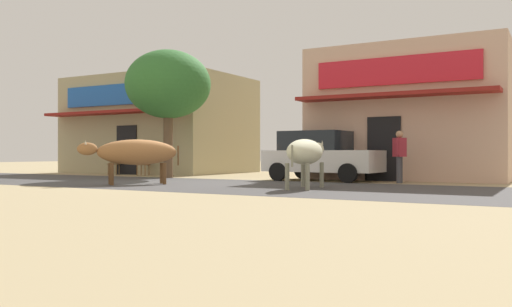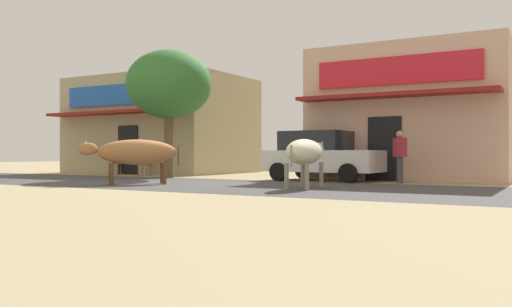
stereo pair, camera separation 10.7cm
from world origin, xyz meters
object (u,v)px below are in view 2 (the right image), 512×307
at_px(cow_far_dark, 305,152).
at_px(parked_hatchback_car, 322,155).
at_px(cafe_chair_by_doorway, 116,162).
at_px(cafe_chair_near_tree, 145,163).
at_px(cow_near_brown, 135,153).
at_px(pedestrian_by_shop, 400,153).
at_px(roadside_tree, 169,85).

bearing_deg(cow_far_dark, parked_hatchback_car, 107.22).
bearing_deg(parked_hatchback_car, cafe_chair_by_doorway, 177.66).
bearing_deg(cafe_chair_by_doorway, cafe_chair_near_tree, -3.02).
xyz_separation_m(parked_hatchback_car, cow_far_dark, (1.23, -3.97, 0.08)).
distance_m(parked_hatchback_car, cafe_chair_near_tree, 7.94).
distance_m(cow_near_brown, pedestrian_by_shop, 7.87).
bearing_deg(cafe_chair_near_tree, parked_hatchback_car, -2.19).
bearing_deg(cow_near_brown, pedestrian_by_shop, 34.07).
bearing_deg(cow_far_dark, cafe_chair_near_tree, 154.96).
distance_m(parked_hatchback_car, cow_near_brown, 6.09).
bearing_deg(roadside_tree, cafe_chair_by_doorway, 161.53).
xyz_separation_m(roadside_tree, pedestrian_by_shop, (8.35, 0.62, -2.50)).
bearing_deg(cow_far_dark, cow_near_brown, -171.63).
bearing_deg(cow_near_brown, cafe_chair_by_doorway, 138.62).
distance_m(roadside_tree, cafe_chair_near_tree, 3.88).
relative_size(pedestrian_by_shop, cafe_chair_near_tree, 1.72).
bearing_deg(cafe_chair_by_doorway, roadside_tree, -18.47).
distance_m(cow_far_dark, pedestrian_by_shop, 3.94).
height_order(cow_far_dark, cafe_chair_by_doorway, cow_far_dark).
height_order(cow_near_brown, cafe_chair_by_doorway, cow_near_brown).
bearing_deg(roadside_tree, cow_far_dark, -23.76).
bearing_deg(pedestrian_by_shop, roadside_tree, -175.75).
height_order(cafe_chair_near_tree, cafe_chair_by_doorway, same).
distance_m(roadside_tree, cow_far_dark, 7.95).
bearing_deg(cafe_chair_near_tree, pedestrian_by_shop, -3.32).
distance_m(cow_near_brown, cafe_chair_by_doorway, 7.75).
relative_size(cow_far_dark, cafe_chair_by_doorway, 2.88).
xyz_separation_m(roadside_tree, cow_near_brown, (1.83, -3.79, -2.50)).
relative_size(cow_near_brown, cafe_chair_near_tree, 2.67).
relative_size(cow_near_brown, pedestrian_by_shop, 1.55).
bearing_deg(roadside_tree, parked_hatchback_car, 9.33).
height_order(roadside_tree, cafe_chair_by_doorway, roadside_tree).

